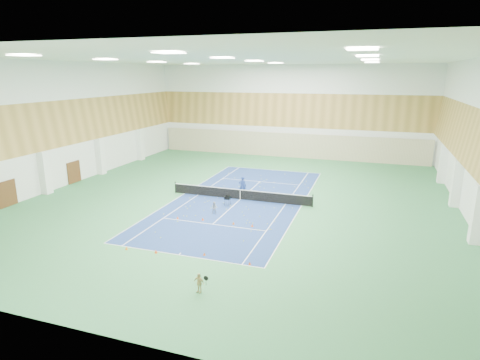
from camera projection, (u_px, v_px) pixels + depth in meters
name	position (u px, v px, depth m)	size (l,w,h in m)	color
ground	(240.00, 200.00, 35.60)	(40.00, 40.00, 0.00)	#327645
room_shell	(240.00, 132.00, 34.05)	(36.00, 40.00, 12.00)	white
wood_cladding	(240.00, 109.00, 33.54)	(36.00, 40.00, 8.00)	#B48A43
ceiling_light_grid	(240.00, 60.00, 32.53)	(21.40, 25.40, 0.06)	white
court_surface	(240.00, 199.00, 35.60)	(10.97, 23.77, 0.01)	navy
tennis_balls_scatter	(240.00, 199.00, 35.59)	(10.57, 22.77, 0.07)	yellow
tennis_net	(240.00, 194.00, 35.46)	(12.80, 0.10, 1.10)	black
back_curtain	(288.00, 145.00, 53.26)	(35.40, 0.16, 3.20)	#C6B793
door_left_a	(7.00, 194.00, 33.54)	(0.08, 1.80, 2.20)	#593319
door_left_b	(74.00, 172.00, 40.86)	(0.08, 1.80, 2.20)	#593319
coach	(242.00, 186.00, 36.61)	(0.66, 0.43, 1.80)	navy
child_court	(215.00, 208.00, 31.87)	(0.48, 0.38, 0.99)	#9A9AA3
child_apron	(199.00, 283.00, 20.39)	(0.63, 0.26, 1.07)	tan
ball_cart	(227.00, 201.00, 33.92)	(0.48, 0.48, 0.83)	black
cone_svc_a	(178.00, 218.00, 30.83)	(0.19, 0.19, 0.21)	#DF400B
cone_svc_b	(203.00, 219.00, 30.54)	(0.21, 0.21, 0.23)	#E5490C
cone_svc_c	(233.00, 223.00, 29.71)	(0.20, 0.20, 0.22)	orange
cone_svc_d	(252.00, 225.00, 29.25)	(0.19, 0.19, 0.21)	#E74E0C
cone_base_a	(126.00, 248.00, 25.48)	(0.19, 0.19, 0.21)	orange
cone_base_b	(156.00, 251.00, 24.98)	(0.20, 0.20, 0.22)	#FF480D
cone_base_c	(204.00, 254.00, 24.66)	(0.18, 0.18, 0.19)	#EB590C
cone_base_d	(250.00, 263.00, 23.44)	(0.18, 0.18, 0.20)	#D73F0B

